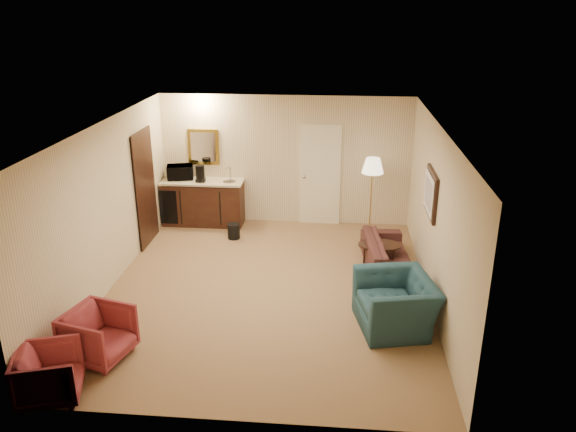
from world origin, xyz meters
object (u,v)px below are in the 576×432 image
at_px(teal_armchair, 396,295).
at_px(microwave, 180,171).
at_px(wetbar_cabinet, 204,202).
at_px(rose_chair_far, 49,372).
at_px(coffee_table, 379,255).
at_px(sofa, 389,250).
at_px(coffee_maker, 200,174).
at_px(rose_chair_near, 98,332).
at_px(waste_bin, 234,231).
at_px(floor_lamp, 371,197).

xyz_separation_m(teal_armchair, microwave, (-4.02, 3.70, 0.61)).
height_order(wetbar_cabinet, rose_chair_far, wetbar_cabinet).
height_order(teal_armchair, coffee_table, teal_armchair).
height_order(wetbar_cabinet, sofa, wetbar_cabinet).
distance_m(teal_armchair, rose_chair_far, 4.48).
distance_m(wetbar_cabinet, rose_chair_far, 5.54).
bearing_deg(coffee_maker, coffee_table, -26.58).
relative_size(rose_chair_near, rose_chair_far, 1.07).
height_order(microwave, coffee_maker, microwave).
bearing_deg(wetbar_cabinet, sofa, -27.17).
height_order(teal_armchair, rose_chair_near, teal_armchair).
bearing_deg(waste_bin, floor_lamp, 8.72).
bearing_deg(microwave, rose_chair_far, -104.41).
height_order(rose_chair_far, waste_bin, rose_chair_far).
bearing_deg(wetbar_cabinet, coffee_table, -26.50).
distance_m(rose_chair_near, rose_chair_far, 0.84).
height_order(teal_armchair, waste_bin, teal_armchair).
bearing_deg(teal_armchair, rose_chair_near, -86.20).
bearing_deg(microwave, waste_bin, -47.46).
height_order(wetbar_cabinet, floor_lamp, floor_lamp).
relative_size(wetbar_cabinet, teal_armchair, 1.46).
height_order(rose_chair_far, coffee_maker, coffee_maker).
distance_m(coffee_table, waste_bin, 2.89).
relative_size(coffee_table, coffee_maker, 2.20).
distance_m(sofa, rose_chair_far, 5.50).
distance_m(floor_lamp, coffee_maker, 3.39).
relative_size(wetbar_cabinet, rose_chair_far, 2.36).
xyz_separation_m(wetbar_cabinet, rose_chair_far, (-0.50, -5.52, -0.11)).
height_order(wetbar_cabinet, coffee_table, wetbar_cabinet).
distance_m(sofa, teal_armchair, 1.78).
bearing_deg(waste_bin, rose_chair_near, -103.93).
bearing_deg(sofa, floor_lamp, 4.13).
xyz_separation_m(sofa, teal_armchair, (-0.05, -1.77, 0.12)).
relative_size(rose_chair_near, waste_bin, 2.54).
bearing_deg(teal_armchair, coffee_table, 170.66).
bearing_deg(coffee_maker, teal_armchair, -45.98).
bearing_deg(rose_chair_near, floor_lamp, -24.35).
bearing_deg(rose_chair_near, coffee_table, -36.03).
xyz_separation_m(rose_chair_far, floor_lamp, (3.85, 5.20, 0.43)).
distance_m(teal_armchair, rose_chair_near, 3.96).
height_order(rose_chair_far, floor_lamp, floor_lamp).
height_order(waste_bin, microwave, microwave).
height_order(wetbar_cabinet, microwave, microwave).
xyz_separation_m(teal_armchair, coffee_maker, (-3.57, 3.55, 0.60)).
relative_size(rose_chair_near, microwave, 1.45).
bearing_deg(wetbar_cabinet, waste_bin, -44.14).
height_order(sofa, coffee_table, sofa).
xyz_separation_m(rose_chair_far, coffee_table, (3.95, 3.80, -0.14)).
bearing_deg(sofa, coffee_table, 44.47).
xyz_separation_m(wetbar_cabinet, rose_chair_near, (-0.25, -4.72, -0.09)).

